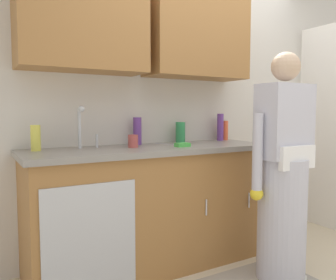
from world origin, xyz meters
TOP-DOWN VIEW (x-y plane):
  - kitchen_wall_with_uppers at (-0.14, 0.99)m, footprint 4.80×0.44m
  - counter_cabinet at (-0.55, 0.70)m, footprint 1.90×0.62m
  - countertop at (-0.55, 0.70)m, footprint 1.96×0.66m
  - sink at (-1.04, 0.71)m, footprint 0.50×0.36m
  - person_at_sink at (0.13, 0.03)m, footprint 0.55×0.34m
  - bottle_cleaner_spray at (-1.38, 0.84)m, footprint 0.07×0.07m
  - bottle_dish_liquid at (-0.58, 0.92)m, footprint 0.07×0.07m
  - bottle_water_tall at (0.27, 0.90)m, footprint 0.06×0.06m
  - bottle_water_short at (-0.17, 0.91)m, footprint 0.08×0.08m
  - bottle_soap at (0.34, 0.92)m, footprint 0.06×0.06m
  - cup_by_sink at (-0.71, 0.72)m, footprint 0.08×0.08m
  - knife_on_counter at (-0.36, 0.81)m, footprint 0.11×0.23m
  - sponge at (-0.36, 0.58)m, footprint 0.11×0.07m

SIDE VIEW (x-z plane):
  - counter_cabinet at x=-0.55m, z-range 0.00..0.90m
  - person_at_sink at x=0.13m, z-range -0.12..1.50m
  - countertop at x=-0.55m, z-range 0.90..0.94m
  - sink at x=-1.04m, z-range 0.75..1.10m
  - knife_on_counter at x=-0.36m, z-range 0.94..0.95m
  - sponge at x=-0.36m, z-range 0.94..0.97m
  - cup_by_sink at x=-0.71m, z-range 0.94..1.04m
  - bottle_cleaner_spray at x=-1.38m, z-range 0.94..1.12m
  - bottle_water_short at x=-0.17m, z-range 0.94..1.12m
  - bottle_soap at x=0.34m, z-range 0.94..1.12m
  - bottle_dish_liquid at x=-0.58m, z-range 0.94..1.16m
  - bottle_water_tall at x=0.27m, z-range 0.94..1.19m
  - kitchen_wall_with_uppers at x=-0.14m, z-range 0.13..2.83m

